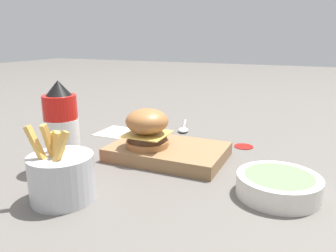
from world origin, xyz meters
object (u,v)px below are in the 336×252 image
at_px(burger, 148,127).
at_px(side_bowl, 278,185).
at_px(ketchup_bottle, 62,130).
at_px(spoon, 184,129).
at_px(fries_basket, 62,176).
at_px(serving_board, 168,152).

bearing_deg(burger, side_bowl, -13.45).
bearing_deg(burger, ketchup_bottle, -137.06).
height_order(ketchup_bottle, spoon, ketchup_bottle).
bearing_deg(side_bowl, ketchup_bottle, -172.71).
bearing_deg(ketchup_bottle, spoon, 71.49).
bearing_deg(burger, spoon, 92.17).
relative_size(ketchup_bottle, spoon, 1.36).
xyz_separation_m(burger, fries_basket, (-0.05, -0.25, -0.03)).
height_order(burger, spoon, burger).
height_order(serving_board, burger, burger).
xyz_separation_m(burger, spoon, (-0.01, 0.27, -0.07)).
distance_m(burger, spoon, 0.28).
height_order(burger, ketchup_bottle, ketchup_bottle).
relative_size(serving_board, side_bowl, 1.78).
distance_m(serving_board, side_bowl, 0.29).
xyz_separation_m(ketchup_bottle, side_bowl, (0.46, 0.06, -0.07)).
xyz_separation_m(side_bowl, spoon, (-0.32, 0.34, -0.02)).
height_order(serving_board, ketchup_bottle, ketchup_bottle).
bearing_deg(spoon, burger, -16.03).
relative_size(serving_board, ketchup_bottle, 1.38).
bearing_deg(spoon, ketchup_bottle, -36.70).
xyz_separation_m(burger, ketchup_bottle, (-0.14, -0.13, 0.01)).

